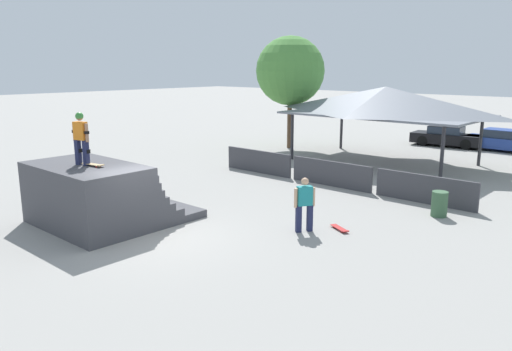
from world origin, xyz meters
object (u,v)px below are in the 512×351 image
(parked_car_black, at_px, (447,137))
(parked_car_blue, at_px, (502,141))
(bystander_walking, at_px, (304,202))
(trash_bin, at_px, (439,204))
(skateboard_on_deck, at_px, (93,164))
(skater_on_deck, at_px, (81,135))
(skateboard_on_ground, at_px, (340,228))
(tree_beside_pavilion, at_px, (290,71))

(parked_car_black, relative_size, parked_car_blue, 1.04)
(bystander_walking, relative_size, trash_bin, 1.97)
(skateboard_on_deck, relative_size, parked_car_blue, 0.20)
(trash_bin, xyz_separation_m, parked_car_black, (-5.61, 15.05, 0.18))
(skater_on_deck, bearing_deg, skateboard_on_ground, 26.15)
(tree_beside_pavilion, xyz_separation_m, trash_bin, (12.60, -7.99, -4.21))
(skater_on_deck, bearing_deg, parked_car_blue, 64.73)
(skater_on_deck, distance_m, tree_beside_pavilion, 17.16)
(parked_car_black, xyz_separation_m, parked_car_blue, (3.10, 0.43, 0.00))
(skateboard_on_ground, xyz_separation_m, parked_car_black, (-3.95, 18.50, 0.54))
(skateboard_on_deck, height_order, bystander_walking, skateboard_on_deck)
(trash_bin, bearing_deg, skateboard_on_deck, -131.57)
(bystander_walking, height_order, trash_bin, bystander_walking)
(trash_bin, bearing_deg, parked_car_blue, 99.21)
(skateboard_on_ground, xyz_separation_m, trash_bin, (1.67, 3.44, 0.37))
(skater_on_deck, height_order, tree_beside_pavilion, tree_beside_pavilion)
(tree_beside_pavilion, distance_m, parked_car_blue, 13.20)
(trash_bin, bearing_deg, skater_on_deck, -132.83)
(skateboard_on_deck, bearing_deg, parked_car_blue, 70.38)
(bystander_walking, distance_m, trash_bin, 4.94)
(skater_on_deck, height_order, parked_car_black, skater_on_deck)
(bystander_walking, distance_m, skateboard_on_ground, 1.42)
(skater_on_deck, height_order, trash_bin, skater_on_deck)
(bystander_walking, xyz_separation_m, parked_car_blue, (-0.09, 19.75, -0.33))
(skateboard_on_deck, xyz_separation_m, trash_bin, (7.35, 8.29, -1.59))
(skateboard_on_ground, height_order, trash_bin, trash_bin)
(bystander_walking, relative_size, parked_car_black, 0.38)
(trash_bin, bearing_deg, parked_car_black, 110.44)
(skater_on_deck, distance_m, parked_car_blue, 24.55)
(tree_beside_pavilion, bearing_deg, trash_bin, -32.38)
(skater_on_deck, relative_size, bystander_walking, 0.96)
(bystander_walking, distance_m, tree_beside_pavilion, 16.35)
(skater_on_deck, bearing_deg, skateboard_on_deck, 0.67)
(skater_on_deck, height_order, skateboard_on_ground, skater_on_deck)
(trash_bin, xyz_separation_m, parked_car_blue, (-2.51, 15.48, 0.18))
(parked_car_black, distance_m, parked_car_blue, 3.13)
(skateboard_on_ground, distance_m, parked_car_black, 18.92)
(trash_bin, height_order, parked_car_blue, parked_car_blue)
(skateboard_on_ground, xyz_separation_m, tree_beside_pavilion, (-10.93, 11.43, 4.57))
(tree_beside_pavilion, bearing_deg, parked_car_black, 45.32)
(skateboard_on_ground, height_order, parked_car_black, parked_car_black)
(skater_on_deck, distance_m, skateboard_on_ground, 8.36)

